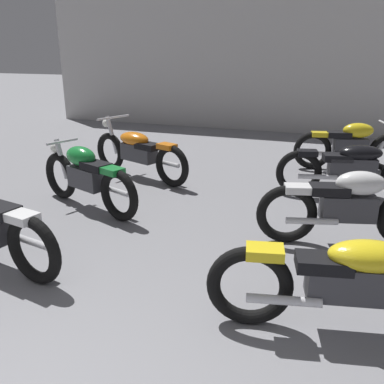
{
  "coord_description": "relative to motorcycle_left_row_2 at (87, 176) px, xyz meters",
  "views": [
    {
      "loc": [
        1.5,
        -0.51,
        2.07
      ],
      "look_at": [
        0.0,
        3.64,
        0.55
      ],
      "focal_mm": 39.02,
      "sensor_mm": 36.0,
      "label": 1
    }
  ],
  "objects": [
    {
      "name": "motorcycle_right_row_1",
      "position": [
        3.35,
        -1.59,
        -0.01
      ],
      "size": [
        2.14,
        0.79,
        0.97
      ],
      "color": "black",
      "rests_on": "ground"
    },
    {
      "name": "motorcycle_right_row_2",
      "position": [
        3.31,
        0.01,
        0.0
      ],
      "size": [
        1.93,
        0.71,
        0.88
      ],
      "color": "black",
      "rests_on": "ground"
    },
    {
      "name": "motorcycle_left_row_2",
      "position": [
        0.0,
        0.0,
        0.0
      ],
      "size": [
        1.88,
        0.82,
        0.88
      ],
      "color": "black",
      "rests_on": "ground"
    },
    {
      "name": "motorcycle_right_row_3",
      "position": [
        3.36,
        1.75,
        -0.01
      ],
      "size": [
        2.13,
        0.82,
        0.97
      ],
      "color": "black",
      "rests_on": "ground"
    },
    {
      "name": "motorcycle_left_row_3",
      "position": [
        0.0,
        1.52,
        -0.01
      ],
      "size": [
        2.07,
        0.97,
        0.97
      ],
      "color": "black",
      "rests_on": "ground"
    },
    {
      "name": "back_wall",
      "position": [
        1.64,
        6.53,
        1.34
      ],
      "size": [
        13.28,
        0.24,
        3.6
      ],
      "primitive_type": "cube",
      "color": "#BCBAB7",
      "rests_on": "ground"
    },
    {
      "name": "motorcycle_right_row_4",
      "position": [
        3.33,
        3.24,
        0.0
      ],
      "size": [
        1.94,
        0.68,
        0.88
      ],
      "color": "black",
      "rests_on": "ground"
    }
  ]
}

